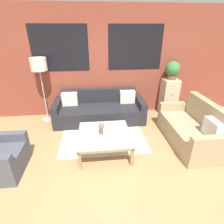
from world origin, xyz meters
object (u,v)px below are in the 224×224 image
couch_dark (100,110)px  drawer_cabinet (169,97)px  flower_vase (101,128)px  settee_vintage (192,130)px  potted_plant (173,70)px  floor_lamp (39,67)px  coffee_table (104,136)px

couch_dark → drawer_cabinet: drawer_cabinet is taller
flower_vase → couch_dark: bearing=89.3°
drawer_cabinet → flower_vase: drawer_cabinet is taller
couch_dark → settee_vintage: size_ratio=1.42×
drawer_cabinet → potted_plant: 0.77m
drawer_cabinet → potted_plant: potted_plant is taller
potted_plant → flower_vase: (-1.98, -1.56, -0.72)m
drawer_cabinet → potted_plant: size_ratio=2.11×
floor_lamp → potted_plant: floor_lamp is taller
settee_vintage → potted_plant: potted_plant is taller
potted_plant → flower_vase: bearing=-141.9°
floor_lamp → potted_plant: 3.37m
couch_dark → potted_plant: size_ratio=4.86×
settee_vintage → drawer_cabinet: size_ratio=1.62×
potted_plant → flower_vase: 2.62m
coffee_table → potted_plant: size_ratio=2.09×
floor_lamp → drawer_cabinet: 3.49m
couch_dark → coffee_table: (0.04, -1.35, 0.08)m
flower_vase → floor_lamp: bearing=132.5°
coffee_table → drawer_cabinet: drawer_cabinet is taller
settee_vintage → drawer_cabinet: bearing=87.8°
drawer_cabinet → flower_vase: bearing=-141.9°
couch_dark → settee_vintage: (1.91, -1.24, 0.03)m
coffee_table → potted_plant: bearing=38.9°
couch_dark → coffee_table: couch_dark is taller
floor_lamp → flower_vase: size_ratio=6.97×
settee_vintage → flower_vase: settee_vintage is taller
coffee_table → flower_vase: (-0.05, -0.00, 0.19)m
settee_vintage → coffee_table: settee_vintage is taller
settee_vintage → flower_vase: 1.94m
settee_vintage → floor_lamp: bearing=157.1°
coffee_table → floor_lamp: bearing=133.6°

